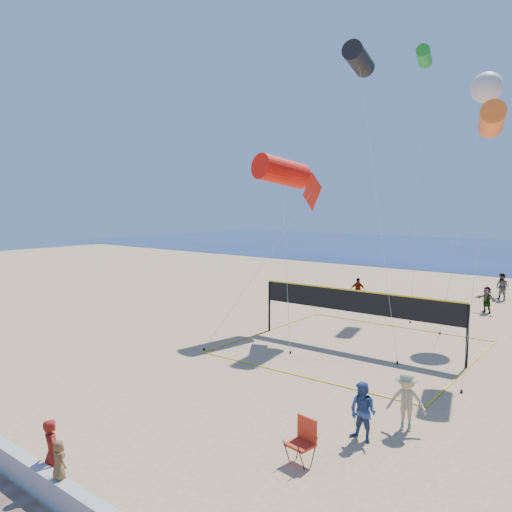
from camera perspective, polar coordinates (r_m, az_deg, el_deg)
The scene contains 16 objects.
ground at distance 12.20m, azimuth -3.43°, elevation -23.64°, with size 120.00×120.00×0.00m, color tan.
woman at distance 12.15m, azimuth -22.25°, elevation -20.18°, with size 0.55×0.36×1.51m, color maroon.
toddler at distance 11.33m, azimuth -21.61°, elevation -20.82°, with size 0.38×0.25×0.78m, color brown.
bystander_a at distance 13.54m, azimuth 12.12°, elevation -17.04°, with size 0.74×0.58×1.53m, color #324B7D.
bystander_b at distance 14.39m, azimuth 16.81°, elevation -15.62°, with size 1.03×0.59×1.59m, color tan.
far_person_0 at distance 31.40m, azimuth 11.54°, elevation -3.87°, with size 0.91×0.38×1.55m, color gray.
far_person_1 at distance 30.71m, azimuth 24.87°, elevation -4.56°, with size 1.38×0.44×1.49m, color gray.
far_person_3 at distance 35.12m, azimuth 26.31°, elevation -3.19°, with size 0.83×0.65×1.72m, color gray.
camp_chair at distance 12.40m, azimuth 5.44°, elevation -20.00°, with size 0.64×0.77×1.17m.
volleyball_net at distance 21.51m, azimuth 11.33°, elevation -5.84°, with size 9.41×9.26×2.46m.
kite_0 at distance 24.91m, azimuth 2.94°, elevation 9.62°, with size 4.25×5.54×8.48m.
kite_1 at distance 27.54m, azimuth 11.66°, elevation 21.16°, with size 5.73×7.20×14.02m.
kite_2 at distance 21.53m, azimuth 25.35°, elevation 13.89°, with size 1.48×5.69×9.82m.
kite_3 at distance 23.63m, azimuth 5.96°, elevation 6.67°, with size 2.39×6.23×7.55m.
kite_6 at distance 28.13m, azimuth 24.86°, elevation 17.05°, with size 1.61×4.37×12.48m.
kite_8 at distance 33.53m, azimuth 18.66°, elevation 20.77°, with size 2.63×6.90×15.36m.
Camera 1 is at (7.18, -7.82, 6.00)m, focal length 35.00 mm.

